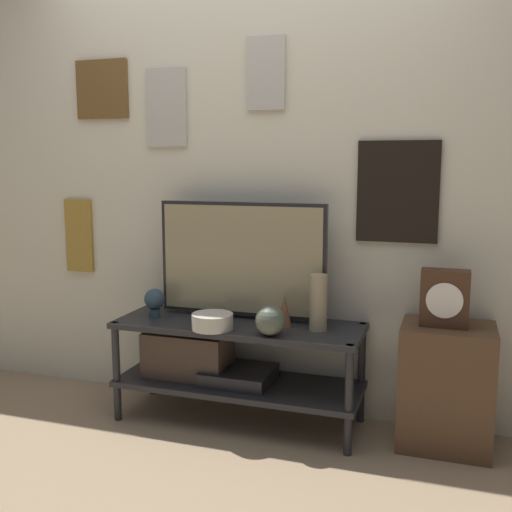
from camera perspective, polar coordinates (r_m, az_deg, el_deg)
name	(u,v)px	position (r m, az deg, el deg)	size (l,w,h in m)	color
ground_plane	(220,442)	(3.11, -3.41, -17.25)	(12.00, 12.00, 0.00)	#997F60
wall_back	(255,166)	(3.31, -0.13, 8.54)	(6.40, 0.08, 2.70)	beige
media_console	(219,357)	(3.25, -3.51, -9.61)	(1.30, 0.45, 0.54)	#232326
television	(242,259)	(3.18, -1.37, -0.32)	(0.92, 0.05, 0.63)	black
vase_tall_ceramic	(318,303)	(3.00, 5.96, -4.43)	(0.09, 0.09, 0.28)	tan
vase_wide_bowl	(212,321)	(3.04, -4.18, -6.23)	(0.21, 0.21, 0.08)	beige
vase_slim_bronze	(284,311)	(3.07, 2.73, -5.24)	(0.08, 0.08, 0.16)	brown
vase_round_glass	(270,320)	(2.92, 1.37, -6.16)	(0.15, 0.15, 0.15)	#4C5647
decorative_bust	(154,300)	(3.30, -9.64, -4.20)	(0.11, 0.11, 0.16)	#2D4251
side_table	(446,386)	(3.10, 17.63, -11.73)	(0.44, 0.35, 0.60)	#513823
mantel_clock	(445,298)	(2.96, 17.53, -3.85)	(0.22, 0.11, 0.27)	#422819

